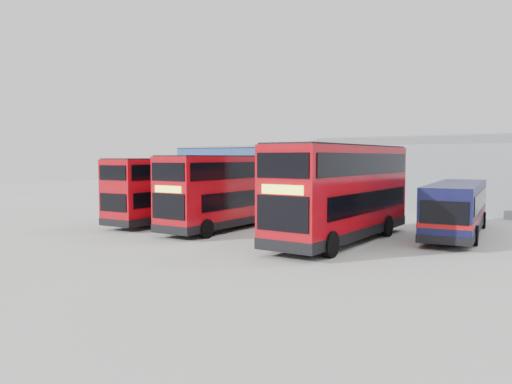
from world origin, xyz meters
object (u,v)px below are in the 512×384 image
(single_decker_blue, at_px, (456,210))
(double_decker_centre, at_px, (228,192))
(maintenance_shed, at_px, (494,176))
(double_decker_left, at_px, (170,191))
(panel_van, at_px, (189,187))
(office_block, at_px, (249,172))
(double_decker_right, at_px, (342,194))

(single_decker_blue, bearing_deg, double_decker_centre, 15.49)
(maintenance_shed, bearing_deg, double_decker_left, -127.14)
(double_decker_centre, distance_m, panel_van, 17.52)
(maintenance_shed, distance_m, double_decker_left, 24.82)
(office_block, xyz_separation_m, double_decker_right, (18.91, -18.04, -0.25))
(single_decker_blue, bearing_deg, double_decker_right, 44.22)
(double_decker_centre, bearing_deg, double_decker_right, -4.81)
(maintenance_shed, height_order, single_decker_blue, maintenance_shed)
(office_block, xyz_separation_m, single_decker_blue, (22.90, -12.83, -1.22))
(panel_van, bearing_deg, double_decker_right, -41.36)
(single_decker_blue, bearing_deg, double_decker_left, 9.04)
(double_decker_left, bearing_deg, office_block, -73.52)
(office_block, bearing_deg, double_decker_left, -68.44)
(panel_van, bearing_deg, maintenance_shed, 7.29)
(office_block, distance_m, double_decker_right, 26.13)
(double_decker_left, bearing_deg, double_decker_right, 173.65)
(double_decker_centre, xyz_separation_m, single_decker_blue, (11.26, 4.95, -0.72))
(single_decker_blue, bearing_deg, panel_van, -22.19)
(double_decker_right, bearing_deg, panel_van, 150.00)
(office_block, height_order, panel_van, office_block)
(double_decker_centre, distance_m, double_decker_right, 7.27)
(maintenance_shed, xyz_separation_m, double_decker_centre, (-10.36, -19.79, -0.52))
(double_decker_centre, bearing_deg, office_block, 120.43)
(double_decker_centre, relative_size, single_decker_blue, 0.97)
(maintenance_shed, relative_size, panel_van, 5.24)
(office_block, height_order, maintenance_shed, maintenance_shed)
(office_block, bearing_deg, maintenance_shed, 5.21)
(office_block, distance_m, single_decker_blue, 26.28)
(office_block, height_order, double_decker_left, office_block)
(single_decker_blue, xyz_separation_m, panel_van, (-24.78, 6.16, -0.02))
(double_decker_left, height_order, double_decker_right, double_decker_right)
(double_decker_centre, xyz_separation_m, panel_van, (-13.52, 11.11, -0.74))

